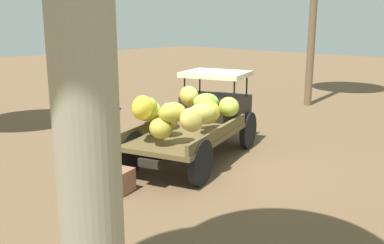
# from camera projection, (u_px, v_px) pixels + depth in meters

# --- Properties ---
(ground_plane) EXTENTS (60.00, 60.00, 0.00)m
(ground_plane) POSITION_uv_depth(u_px,v_px,m) (205.00, 158.00, 10.16)
(ground_plane) COLOR brown
(truck) EXTENTS (4.66, 2.80, 1.89)m
(truck) POSITION_uv_depth(u_px,v_px,m) (199.00, 116.00, 10.06)
(truck) COLOR black
(truck) RESTS_ON ground
(farmer) EXTENTS (0.55, 0.51, 1.74)m
(farmer) POSITION_uv_depth(u_px,v_px,m) (106.00, 119.00, 9.67)
(farmer) COLOR #465069
(farmer) RESTS_ON ground
(wooden_crate) EXTENTS (0.60, 0.51, 0.44)m
(wooden_crate) POSITION_uv_depth(u_px,v_px,m) (120.00, 181.00, 8.12)
(wooden_crate) COLOR #8E5C47
(wooden_crate) RESTS_ON ground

